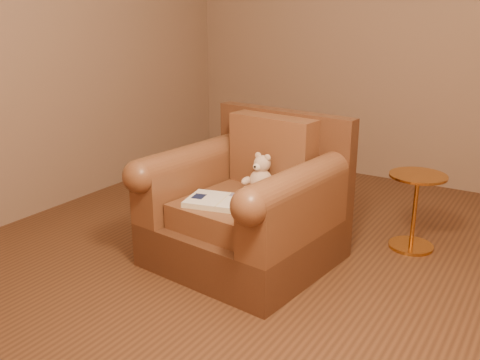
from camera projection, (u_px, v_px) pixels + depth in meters
The scene contains 5 objects.
floor at pixel (292, 267), 3.15m from camera, with size 4.00×4.00×0.00m, color #55321D.
armchair at pixel (249, 207), 3.16m from camera, with size 1.05×1.00×0.86m.
teddy_bear at pixel (260, 178), 3.16m from camera, with size 0.17×0.20×0.24m.
guidebook at pixel (223, 202), 2.97m from camera, with size 0.45×0.33×0.03m.
side_table at pixel (415, 209), 3.33m from camera, with size 0.35×0.35×0.49m.
Camera 1 is at (1.24, -2.57, 1.46)m, focal length 40.00 mm.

